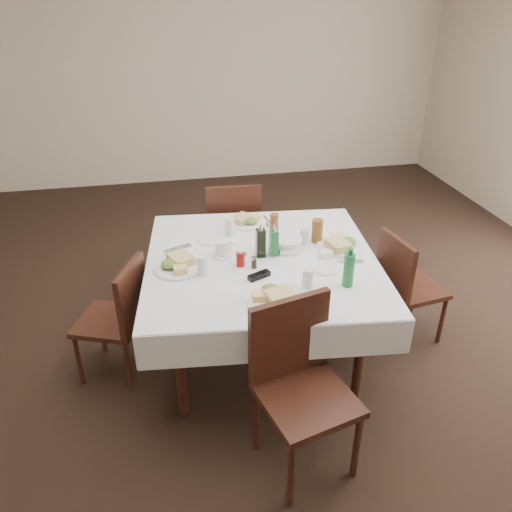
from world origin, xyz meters
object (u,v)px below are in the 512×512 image
(water_s, at_px, (308,279))
(chair_south, at_px, (298,376))
(ketchup_bottle, at_px, (240,258))
(water_n, at_px, (230,227))
(water_w, at_px, (203,265))
(chair_east, at_px, (404,282))
(bread_basket, at_px, (286,243))
(chair_west, at_px, (121,313))
(chair_north, at_px, (233,227))
(water_e, at_px, (304,236))
(dining_table, at_px, (262,268))
(oil_cruet_green, at_px, (274,242))
(green_bottle, at_px, (349,269))
(oil_cruet_dark, at_px, (261,242))
(coffee_mug, at_px, (223,249))

(water_s, bearing_deg, chair_south, -110.38)
(water_s, xyz_separation_m, ketchup_bottle, (-0.34, 0.32, -0.01))
(water_n, height_order, water_w, water_w)
(chair_east, bearing_deg, bread_basket, 170.82)
(chair_west, bearing_deg, chair_north, 48.41)
(water_e, bearing_deg, chair_north, 113.01)
(bread_basket, bearing_deg, water_w, -158.49)
(water_e, height_order, bread_basket, water_e)
(dining_table, xyz_separation_m, bread_basket, (0.19, 0.11, 0.11))
(chair_west, relative_size, water_e, 7.29)
(bread_basket, bearing_deg, water_e, 13.83)
(water_e, relative_size, oil_cruet_green, 0.51)
(chair_west, bearing_deg, green_bottle, -16.32)
(water_w, relative_size, ketchup_bottle, 1.11)
(chair_north, relative_size, chair_east, 1.12)
(dining_table, bearing_deg, oil_cruet_dark, 94.75)
(ketchup_bottle, bearing_deg, water_n, 89.55)
(water_w, distance_m, ketchup_bottle, 0.25)
(oil_cruet_dark, bearing_deg, water_s, -65.74)
(chair_north, bearing_deg, chair_east, -43.82)
(bread_basket, bearing_deg, chair_east, -9.18)
(water_e, distance_m, bread_basket, 0.14)
(chair_west, xyz_separation_m, coffee_mug, (0.68, 0.11, 0.34))
(dining_table, distance_m, coffee_mug, 0.28)
(dining_table, height_order, oil_cruet_dark, oil_cruet_dark)
(water_s, bearing_deg, chair_west, 161.60)
(chair_west, xyz_separation_m, water_w, (0.53, -0.10, 0.35))
(chair_north, distance_m, water_s, 1.42)
(chair_south, xyz_separation_m, coffee_mug, (-0.25, 0.96, 0.26))
(chair_south, distance_m, coffee_mug, 1.03)
(coffee_mug, bearing_deg, green_bottle, -37.24)
(water_n, bearing_deg, water_w, -116.10)
(water_n, bearing_deg, coffee_mug, -107.98)
(chair_north, distance_m, chair_south, 1.86)
(water_s, relative_size, oil_cruet_green, 0.53)
(water_n, bearing_deg, chair_north, 79.36)
(bread_basket, relative_size, ketchup_bottle, 2.06)
(dining_table, height_order, oil_cruet_green, oil_cruet_green)
(chair_south, distance_m, water_w, 0.90)
(coffee_mug, bearing_deg, ketchup_bottle, -60.29)
(dining_table, xyz_separation_m, chair_west, (-0.93, -0.02, -0.22))
(chair_north, distance_m, ketchup_bottle, 1.09)
(oil_cruet_green, bearing_deg, chair_east, -3.54)
(water_n, relative_size, oil_cruet_dark, 0.51)
(oil_cruet_green, bearing_deg, chair_south, -94.75)
(chair_south, bearing_deg, water_e, 72.78)
(water_n, relative_size, bread_basket, 0.53)
(dining_table, height_order, water_n, water_n)
(water_n, xyz_separation_m, bread_basket, (0.34, -0.27, -0.02))
(chair_east, relative_size, chair_west, 1.00)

